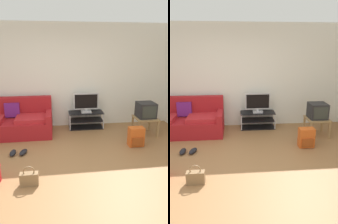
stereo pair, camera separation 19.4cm
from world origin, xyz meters
The scene contains 10 objects.
ground_plane centered at (0.00, 0.00, -0.01)m, with size 9.00×9.80×0.02m, color olive.
wall_back centered at (0.00, 2.45, 1.35)m, with size 9.00×0.10×2.70m, color silver.
couch centered at (-1.29, 1.94, 0.32)m, with size 2.01×0.89×0.89m.
tv_stand centered at (0.62, 2.16, 0.22)m, with size 0.91×0.42×0.44m.
flat_tv centered at (0.62, 2.14, 0.69)m, with size 0.66×0.22×0.52m.
side_table centered at (2.01, 1.51, 0.37)m, with size 0.52×0.52×0.44m.
crt_tv centered at (2.01, 1.52, 0.62)m, with size 0.42×0.41×0.37m.
backpack centered at (1.55, 0.91, 0.21)m, with size 0.33×0.27×0.43m.
handbag centered at (-0.63, -0.23, 0.12)m, with size 0.29×0.12×0.33m.
sneakers_pair centered at (-0.97, 0.82, 0.04)m, with size 0.37×0.28×0.09m.
Camera 1 is at (-0.17, -3.20, 2.08)m, focal length 34.04 mm.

